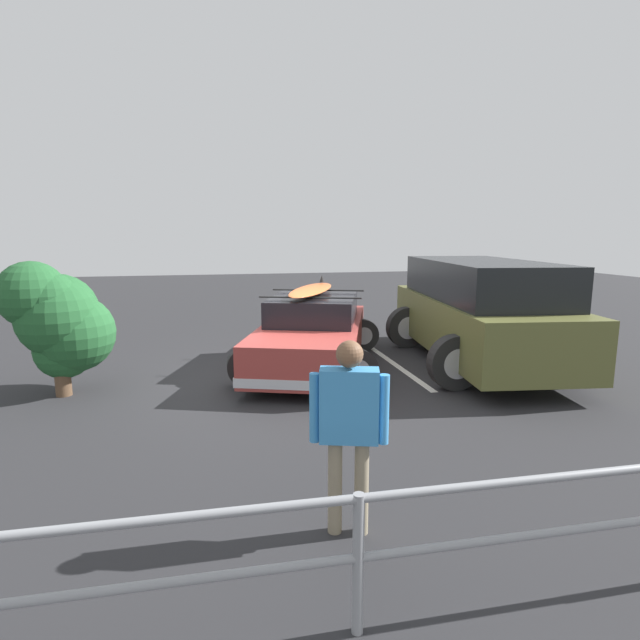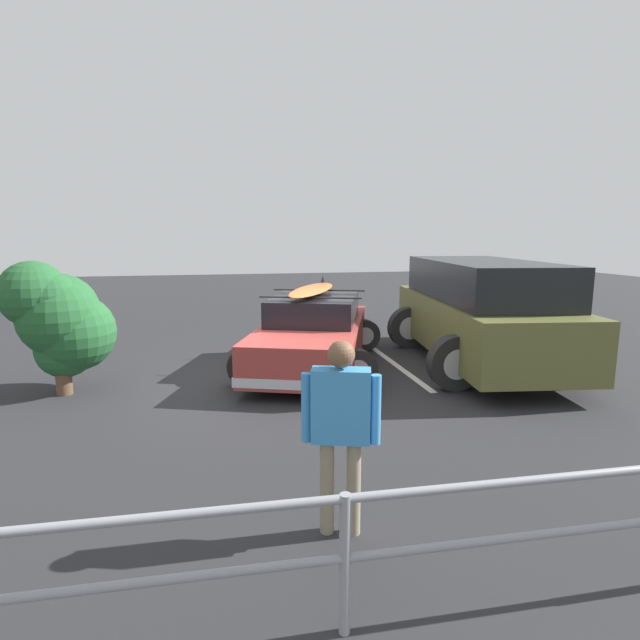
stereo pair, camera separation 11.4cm
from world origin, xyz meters
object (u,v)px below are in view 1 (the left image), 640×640
at_px(person_bystander, 349,420).
at_px(bush_near_left, 59,319).
at_px(sedan_car, 313,332).
at_px(suv_car, 479,311).

height_order(person_bystander, bush_near_left, bush_near_left).
bearing_deg(person_bystander, bush_near_left, -53.49).
relative_size(sedan_car, bush_near_left, 2.31).
xyz_separation_m(sedan_car, person_bystander, (0.76, 5.10, 0.33)).
xyz_separation_m(sedan_car, suv_car, (-2.98, 0.51, 0.37)).
bearing_deg(sedan_car, person_bystander, 81.53).
relative_size(sedan_car, suv_car, 0.89).
relative_size(sedan_car, person_bystander, 2.92).
xyz_separation_m(sedan_car, bush_near_left, (3.98, 0.75, 0.52)).
bearing_deg(person_bystander, suv_car, -129.15).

